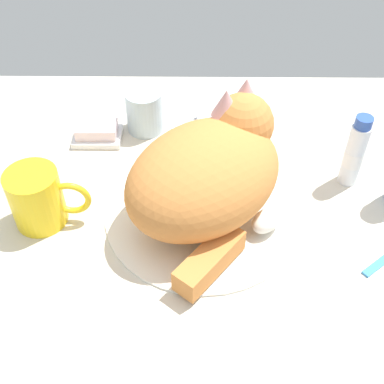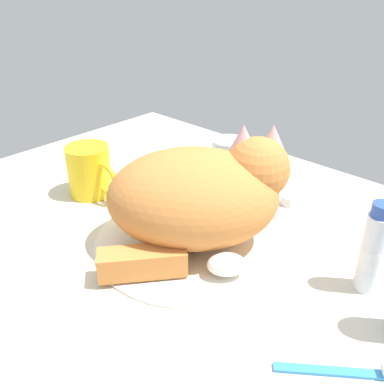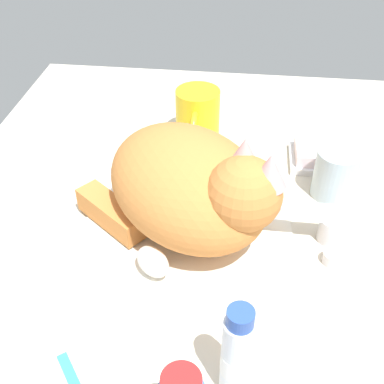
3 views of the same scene
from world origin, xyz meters
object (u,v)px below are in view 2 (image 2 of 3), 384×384
Objects in this scene: cat at (201,195)px; soap_bar at (186,160)px; coffee_mug at (90,171)px; toothbrush at (346,370)px; faucet at (264,187)px; rinse_cup at (228,159)px; toothpaste_bottle at (373,251)px.

cat reaches higher than soap_bar.
toothbrush is (55.43, -5.79, -4.35)cm from coffee_mug.
faucet is 11.50cm from rinse_cup.
cat is 4.08× the size of rinse_cup.
faucet is 33.14cm from coffee_mug.
cat is 25.50cm from toothpaste_bottle.
cat is 2.66× the size of coffee_mug.
toothbrush is (49.67, -26.37, -1.76)cm from soap_bar.
toothpaste_bottle reaches higher than soap_bar.
rinse_cup is (14.61, 23.94, -0.74)cm from coffee_mug.
coffee_mug is 0.94× the size of toothpaste_bottle.
coffee_mug is 1.53× the size of rinse_cup.
faucet is 0.96× the size of coffee_mug.
soap_bar is at bearing 166.33° from toothpaste_bottle.
toothpaste_bottle is (24.27, 7.42, -2.46)cm from cat.
coffee_mug is (-26.52, -2.21, -3.87)cm from cat.
rinse_cup is at bearing 158.42° from toothpaste_bottle.
toothpaste_bottle reaches higher than toothbrush.
toothpaste_bottle is at bearing 16.99° from cat.
faucet is 40.09cm from toothbrush.
toothpaste_bottle reaches higher than faucet.
soap_bar is at bearing -159.26° from rinse_cup.
rinse_cup is 38.97cm from toothpaste_bottle.
coffee_mug is 1.68× the size of soap_bar.
coffee_mug is at bearing -169.27° from toothpaste_bottle.
toothbrush is at bearing -5.96° from coffee_mug.
toothpaste_bottle is (36.18, -14.31, 2.14)cm from rinse_cup.
soap_bar is at bearing 74.38° from coffee_mug.
toothpaste_bottle is at bearing -13.67° from soap_bar.
cat is at bearing -61.26° from rinse_cup.
soap_bar is (-19.85, -0.34, -0.40)cm from faucet.
coffee_mug reaches higher than faucet.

